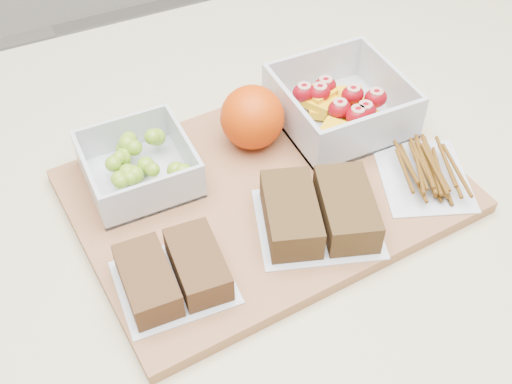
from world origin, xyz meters
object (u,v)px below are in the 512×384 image
(sandwich_bag_center, at_px, (319,212))
(pretzel_bag, at_px, (425,170))
(grape_container, at_px, (140,165))
(sandwich_bag_left, at_px, (173,273))
(orange, at_px, (252,117))
(cutting_board, at_px, (267,191))
(fruit_container, at_px, (340,106))

(sandwich_bag_center, relative_size, pretzel_bag, 1.09)
(grape_container, bearing_deg, sandwich_bag_left, -96.44)
(orange, xyz_separation_m, pretzel_bag, (0.15, -0.14, -0.03))
(orange, xyz_separation_m, sandwich_bag_center, (0.01, -0.15, -0.02))
(cutting_board, relative_size, grape_container, 3.60)
(cutting_board, xyz_separation_m, grape_container, (-0.12, 0.07, 0.03))
(sandwich_bag_left, bearing_deg, sandwich_bag_center, 2.32)
(fruit_container, bearing_deg, cutting_board, -154.04)
(fruit_container, xyz_separation_m, sandwich_bag_center, (-0.11, -0.14, -0.00))
(fruit_container, bearing_deg, pretzel_bag, -73.93)
(fruit_container, distance_m, sandwich_bag_left, 0.31)
(orange, bearing_deg, fruit_container, -5.68)
(cutting_board, distance_m, fruit_container, 0.15)
(cutting_board, height_order, orange, orange)
(cutting_board, xyz_separation_m, orange, (0.02, 0.08, 0.05))
(fruit_container, xyz_separation_m, sandwich_bag_left, (-0.27, -0.14, -0.01))
(fruit_container, xyz_separation_m, orange, (-0.11, 0.01, 0.01))
(grape_container, relative_size, pretzel_bag, 0.80)
(grape_container, height_order, pretzel_bag, grape_container)
(fruit_container, height_order, orange, orange)
(fruit_container, height_order, sandwich_bag_left, fruit_container)
(grape_container, relative_size, sandwich_bag_center, 0.74)
(cutting_board, distance_m, grape_container, 0.15)
(cutting_board, bearing_deg, orange, 72.40)
(sandwich_bag_left, distance_m, sandwich_bag_center, 0.17)
(cutting_board, relative_size, sandwich_bag_center, 2.66)
(pretzel_bag, bearing_deg, sandwich_bag_left, -177.14)
(orange, height_order, sandwich_bag_center, orange)
(fruit_container, relative_size, orange, 1.90)
(cutting_board, bearing_deg, grape_container, 145.09)
(sandwich_bag_center, distance_m, pretzel_bag, 0.14)
(sandwich_bag_left, bearing_deg, grape_container, 83.56)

